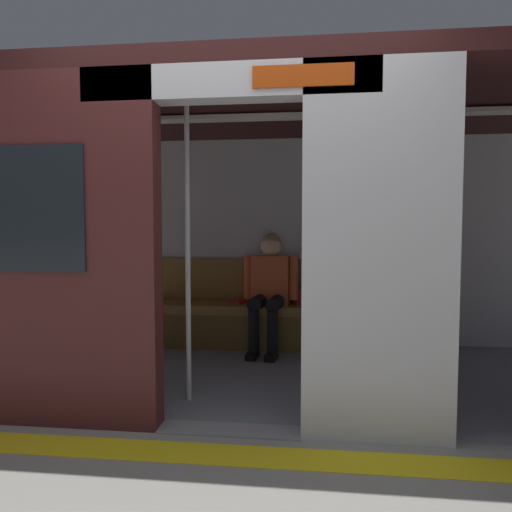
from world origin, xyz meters
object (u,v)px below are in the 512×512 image
at_px(handbag, 309,296).
at_px(grab_pole_door, 188,250).
at_px(person_seated, 269,284).
at_px(train_car, 245,197).
at_px(bench_seat, 262,315).
at_px(book, 239,301).

relative_size(handbag, grab_pole_door, 0.12).
relative_size(person_seated, handbag, 4.53).
xyz_separation_m(train_car, person_seated, (-0.13, -0.85, -0.82)).
distance_m(train_car, bench_seat, 1.46).
height_order(train_car, handbag, train_car).
bearing_deg(bench_seat, person_seated, 146.27).
xyz_separation_m(bench_seat, handbag, (-0.47, -0.07, 0.19)).
xyz_separation_m(bench_seat, grab_pole_door, (0.37, 1.50, 0.73)).
distance_m(train_car, person_seated, 1.19).
relative_size(bench_seat, person_seated, 2.26).
distance_m(person_seated, book, 0.42).
xyz_separation_m(train_car, book, (0.20, -1.00, -1.02)).
height_order(bench_seat, grab_pole_door, grab_pole_door).
height_order(bench_seat, handbag, handbag).
relative_size(bench_seat, handbag, 10.22).
relative_size(person_seated, grab_pole_door, 0.55).
relative_size(bench_seat, book, 12.08).
height_order(person_seated, book, person_seated).
xyz_separation_m(bench_seat, book, (0.25, -0.09, 0.12)).
relative_size(train_car, handbag, 24.62).
bearing_deg(train_car, book, -78.60).
height_order(book, grab_pole_door, grab_pole_door).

